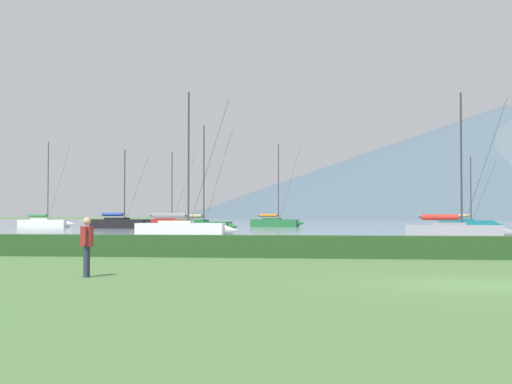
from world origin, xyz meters
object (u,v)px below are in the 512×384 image
at_px(sailboat_slip_0, 200,225).
at_px(sailboat_slip_4, 121,223).
at_px(sailboat_slip_2, 168,222).
at_px(sailboat_slip_5, 455,231).
at_px(sailboat_slip_6, 467,224).
at_px(sailboat_slip_1, 44,223).
at_px(sailboat_slip_9, 182,228).
at_px(person_seated_viewer, 87,242).
at_px(sailboat_slip_8, 275,222).

xyz_separation_m(sailboat_slip_0, sailboat_slip_4, (-13.79, 16.46, 0.06)).
xyz_separation_m(sailboat_slip_2, sailboat_slip_4, (-3.49, -10.51, 0.03)).
relative_size(sailboat_slip_5, sailboat_slip_6, 1.13).
distance_m(sailboat_slip_1, sailboat_slip_5, 67.00).
bearing_deg(sailboat_slip_9, person_seated_viewer, -82.94).
bearing_deg(person_seated_viewer, sailboat_slip_9, 92.57).
bearing_deg(sailboat_slip_4, person_seated_viewer, -64.11).
bearing_deg(sailboat_slip_2, sailboat_slip_1, -171.38).
height_order(sailboat_slip_1, sailboat_slip_6, sailboat_slip_1).
relative_size(sailboat_slip_1, sailboat_slip_5, 1.17).
bearing_deg(sailboat_slip_8, sailboat_slip_2, -154.95).
xyz_separation_m(sailboat_slip_0, person_seated_viewer, (8.66, -54.76, 0.33)).
relative_size(sailboat_slip_2, sailboat_slip_8, 0.88).
bearing_deg(sailboat_slip_8, sailboat_slip_5, -65.55).
bearing_deg(sailboat_slip_0, person_seated_viewer, -72.70).
distance_m(sailboat_slip_4, sailboat_slip_5, 53.48).
relative_size(sailboat_slip_0, sailboat_slip_8, 0.91).
distance_m(sailboat_slip_2, sailboat_slip_4, 11.08).
bearing_deg(sailboat_slip_9, sailboat_slip_4, 112.91).
xyz_separation_m(sailboat_slip_6, sailboat_slip_8, (-25.26, 12.21, 0.04)).
distance_m(sailboat_slip_0, sailboat_slip_2, 28.88).
distance_m(sailboat_slip_4, sailboat_slip_8, 23.86).
distance_m(sailboat_slip_4, person_seated_viewer, 74.68).
height_order(sailboat_slip_2, sailboat_slip_9, sailboat_slip_9).
xyz_separation_m(sailboat_slip_8, person_seated_viewer, (4.37, -86.80, 0.30)).
bearing_deg(sailboat_slip_5, sailboat_slip_8, 114.81).
height_order(sailboat_slip_4, sailboat_slip_8, sailboat_slip_8).
bearing_deg(sailboat_slip_5, sailboat_slip_4, 139.21).
bearing_deg(sailboat_slip_6, sailboat_slip_0, -139.61).
distance_m(sailboat_slip_1, sailboat_slip_6, 56.34).
relative_size(sailboat_slip_4, sailboat_slip_8, 0.83).
bearing_deg(sailboat_slip_2, person_seated_viewer, -83.16).
xyz_separation_m(sailboat_slip_1, sailboat_slip_9, (29.24, -40.62, 0.01)).
xyz_separation_m(sailboat_slip_4, person_seated_viewer, (22.45, -71.22, 0.27)).
relative_size(sailboat_slip_0, sailboat_slip_4, 1.10).
bearing_deg(person_seated_viewer, sailboat_slip_5, 59.54).
height_order(sailboat_slip_1, person_seated_viewer, sailboat_slip_1).
height_order(sailboat_slip_2, sailboat_slip_6, sailboat_slip_2).
bearing_deg(sailboat_slip_2, sailboat_slip_0, -75.31).
relative_size(sailboat_slip_4, sailboat_slip_5, 0.99).
bearing_deg(sailboat_slip_6, sailboat_slip_1, -176.32).
bearing_deg(sailboat_slip_4, sailboat_slip_8, 49.14).
distance_m(sailboat_slip_0, sailboat_slip_4, 21.48).
relative_size(sailboat_slip_4, sailboat_slip_6, 1.12).
height_order(sailboat_slip_4, sailboat_slip_5, sailboat_slip_5).
xyz_separation_m(sailboat_slip_1, sailboat_slip_2, (16.42, 4.35, 0.01)).
distance_m(sailboat_slip_9, person_seated_viewer, 37.28).
bearing_deg(sailboat_slip_6, sailboat_slip_4, -169.03).
xyz_separation_m(sailboat_slip_5, sailboat_slip_6, (6.92, 42.52, 0.01)).
distance_m(sailboat_slip_1, sailboat_slip_4, 14.32).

